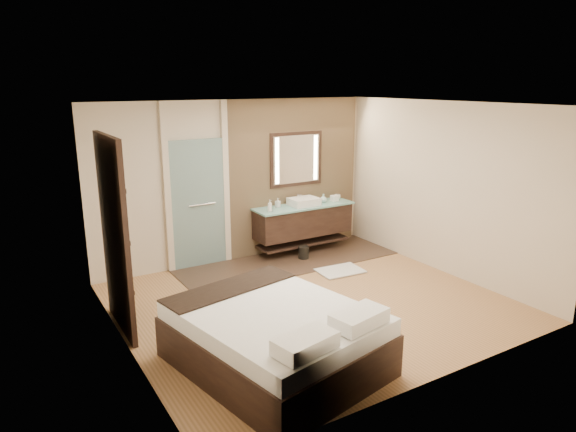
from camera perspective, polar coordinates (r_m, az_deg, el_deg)
floor at (r=7.24m, az=2.59°, el=-9.58°), size 5.00×5.00×0.00m
tile_strip at (r=8.79m, az=0.05°, el=-5.04°), size 3.80×1.30×0.01m
stone_wall at (r=9.20m, az=0.74°, el=4.53°), size 2.60×0.08×2.70m
vanity at (r=9.13m, az=1.69°, el=-0.51°), size 1.85×0.55×0.88m
mirror_unit at (r=9.11m, az=0.93°, el=6.34°), size 1.06×0.04×0.96m
frosted_door at (r=8.42m, az=-9.99°, el=1.92°), size 1.10×0.12×2.70m
shoji_partition at (r=6.45m, az=-18.67°, el=-1.99°), size 0.06×1.20×2.40m
bed at (r=5.62m, az=-1.43°, el=-13.32°), size 2.06×2.39×0.81m
bath_mat at (r=8.37m, az=5.82°, el=-6.06°), size 0.75×0.55×0.02m
waste_bin at (r=8.89m, az=1.74°, el=-4.09°), size 0.22×0.22×0.23m
tissue_box at (r=9.40m, az=5.19°, el=1.98°), size 0.13×0.13×0.10m
soap_bottle_a at (r=8.59m, az=-2.03°, el=1.16°), size 0.10×0.10×0.20m
soap_bottle_b at (r=8.90m, az=-1.15°, el=1.51°), size 0.09×0.09×0.16m
soap_bottle_c at (r=9.24m, az=3.94°, el=1.97°), size 0.16×0.16×0.16m
cup at (r=9.54m, az=5.51°, el=2.13°), size 0.13×0.13×0.09m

